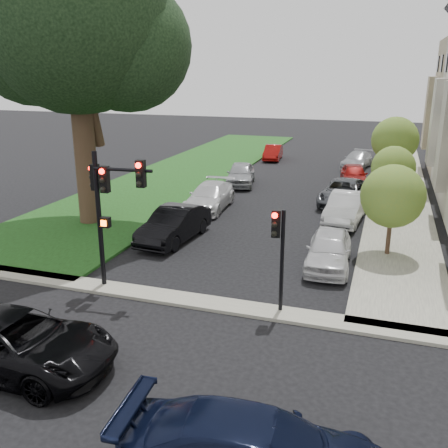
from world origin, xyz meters
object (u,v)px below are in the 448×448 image
(car_parked_1, at_px, (346,208))
(car_parked_7, at_px, (241,174))
(small_tree_a, at_px, (393,196))
(traffic_signal_main, at_px, (108,196))
(eucalyptus, at_px, (72,13))
(traffic_signal_secondary, at_px, (279,242))
(small_tree_b, at_px, (393,168))
(car_parked_5, at_px, (174,224))
(car_parked_0, at_px, (329,250))
(car_parked_3, at_px, (354,175))
(car_parked_4, at_px, (357,160))
(car_parked_9, at_px, (273,152))
(small_tree_c, at_px, (395,140))
(car_parked_6, at_px, (210,197))
(car_cross_near, at_px, (14,342))
(car_parked_2, at_px, (344,192))

(car_parked_1, xyz_separation_m, car_parked_7, (-7.81, 6.83, -0.00))
(small_tree_a, xyz_separation_m, traffic_signal_main, (-9.60, -6.65, 0.84))
(eucalyptus, xyz_separation_m, traffic_signal_secondary, (11.62, -6.85, -7.80))
(eucalyptus, xyz_separation_m, car_parked_1, (12.81, 4.45, -9.51))
(small_tree_b, relative_size, car_parked_1, 0.78)
(car_parked_5, bearing_deg, car_parked_0, -3.31)
(small_tree_b, distance_m, car_parked_3, 6.59)
(eucalyptus, xyz_separation_m, car_parked_4, (12.30, 20.33, -9.63))
(car_parked_7, height_order, car_parked_9, car_parked_7)
(small_tree_c, distance_m, car_parked_1, 10.57)
(traffic_signal_secondary, height_order, car_parked_6, traffic_signal_secondary)
(car_parked_1, distance_m, car_parked_9, 19.23)
(small_tree_a, bearing_deg, small_tree_b, 90.00)
(small_tree_c, xyz_separation_m, car_parked_7, (-10.04, -3.23, -2.38))
(eucalyptus, distance_m, car_parked_6, 11.76)
(eucalyptus, height_order, small_tree_a, eucalyptus)
(small_tree_b, distance_m, car_parked_7, 10.76)
(car_parked_3, relative_size, car_parked_4, 0.96)
(small_tree_a, relative_size, small_tree_c, 0.85)
(traffic_signal_secondary, distance_m, car_parked_9, 29.64)
(small_tree_a, height_order, car_parked_3, small_tree_a)
(car_parked_4, bearing_deg, small_tree_c, -54.66)
(small_tree_c, height_order, car_parked_7, small_tree_c)
(eucalyptus, relative_size, small_tree_a, 3.74)
(small_tree_a, bearing_deg, car_parked_1, 115.76)
(car_parked_1, bearing_deg, traffic_signal_secondary, -91.39)
(small_tree_b, bearing_deg, small_tree_c, 90.00)
(car_parked_5, xyz_separation_m, car_parked_7, (-0.42, 12.46, -0.02))
(eucalyptus, distance_m, car_parked_3, 20.85)
(car_parked_5, xyz_separation_m, car_parked_9, (-0.56, 23.14, -0.14))
(car_cross_near, distance_m, car_parked_2, 21.50)
(car_parked_3, bearing_deg, car_parked_6, -137.74)
(car_parked_0, relative_size, car_parked_7, 0.95)
(small_tree_c, height_order, car_parked_3, small_tree_c)
(small_tree_b, distance_m, car_cross_near, 22.19)
(car_parked_1, distance_m, car_parked_6, 7.72)
(car_parked_6, xyz_separation_m, car_parked_9, (-0.24, 17.34, -0.09))
(small_tree_b, distance_m, car_parked_9, 17.54)
(car_parked_6, height_order, car_parked_9, car_parked_6)
(car_parked_2, distance_m, car_parked_4, 12.17)
(car_parked_4, distance_m, car_parked_9, 7.62)
(eucalyptus, xyz_separation_m, car_parked_3, (12.55, 13.64, -9.55))
(car_parked_2, xyz_separation_m, car_parked_5, (-6.98, -9.35, 0.06))
(traffic_signal_secondary, xyz_separation_m, car_parked_3, (0.93, 20.49, -1.75))
(car_parked_4, bearing_deg, eucalyptus, -111.01)
(small_tree_a, xyz_separation_m, small_tree_c, (0.00, 14.66, 0.48))
(car_parked_6, bearing_deg, car_cross_near, -91.34)
(car_parked_0, xyz_separation_m, car_parked_2, (-0.35, 10.38, -0.00))
(small_tree_c, distance_m, car_parked_2, 7.28)
(car_parked_2, height_order, car_parked_4, car_parked_2)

